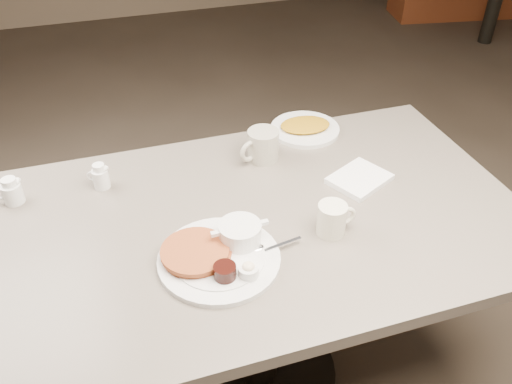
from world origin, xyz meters
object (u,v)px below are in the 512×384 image
object	(u,v)px
coffee_mug_far	(262,146)
creamer_right	(100,177)
hash_plate	(305,128)
diner_table	(258,260)
coffee_mug_near	(333,219)
creamer_left	(12,192)
main_plate	(220,252)

from	to	relation	value
coffee_mug_far	creamer_right	xyz separation A→B (m)	(-0.50, 0.00, -0.01)
coffee_mug_far	hash_plate	xyz separation A→B (m)	(0.20, 0.12, -0.04)
diner_table	coffee_mug_near	size ratio (longest dim) A/B	13.45
diner_table	creamer_left	distance (m)	0.74
coffee_mug_far	main_plate	bearing A→B (deg)	-121.31
coffee_mug_far	diner_table	bearing A→B (deg)	-110.40
coffee_mug_near	coffee_mug_far	world-z (taller)	coffee_mug_far
coffee_mug_near	creamer_right	world-z (taller)	coffee_mug_near
coffee_mug_near	hash_plate	bearing A→B (deg)	75.73
diner_table	hash_plate	distance (m)	0.52
diner_table	coffee_mug_far	xyz separation A→B (m)	(0.10, 0.27, 0.22)
creamer_left	hash_plate	size ratio (longest dim) A/B	0.35
main_plate	coffee_mug_near	distance (m)	0.31
creamer_right	hash_plate	xyz separation A→B (m)	(0.70, 0.12, -0.02)
coffee_mug_far	creamer_left	size ratio (longest dim) A/B	1.73
creamer_left	hash_plate	distance (m)	0.95
coffee_mug_far	hash_plate	bearing A→B (deg)	31.33
coffee_mug_far	creamer_left	world-z (taller)	coffee_mug_far
diner_table	creamer_left	size ratio (longest dim) A/B	16.80
main_plate	hash_plate	size ratio (longest dim) A/B	1.48
hash_plate	coffee_mug_near	bearing A→B (deg)	-104.27
diner_table	hash_plate	size ratio (longest dim) A/B	5.80
coffee_mug_near	creamer_right	xyz separation A→B (m)	(-0.57, 0.40, -0.01)
hash_plate	main_plate	bearing A→B (deg)	-130.24
diner_table	hash_plate	xyz separation A→B (m)	(0.30, 0.39, 0.18)
creamer_left	coffee_mug_far	bearing A→B (deg)	-0.44
creamer_right	hash_plate	size ratio (longest dim) A/B	0.31
main_plate	coffee_mug_far	distance (m)	0.47
coffee_mug_far	creamer_left	xyz separation A→B (m)	(-0.75, 0.01, -0.01)
coffee_mug_far	creamer_right	bearing A→B (deg)	179.69
diner_table	coffee_mug_far	distance (m)	0.36
creamer_left	creamer_right	world-z (taller)	same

